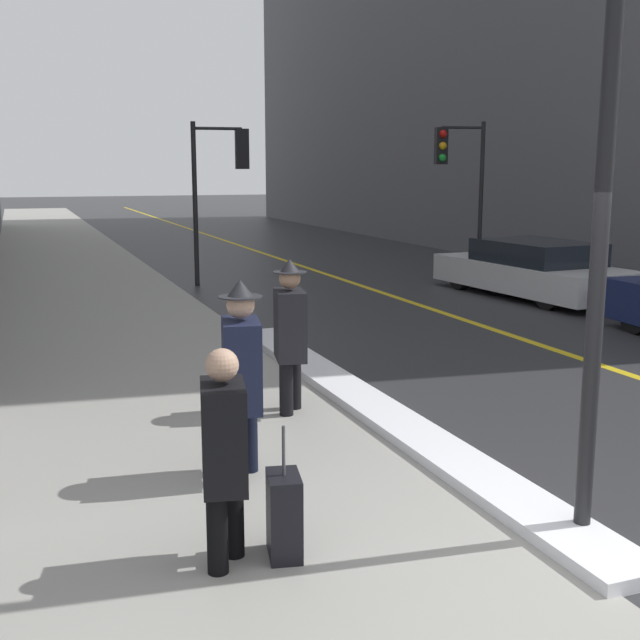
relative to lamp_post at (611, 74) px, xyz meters
The scene contains 12 objects.
ground_plane 3.32m from the lamp_post, 122.58° to the right, with size 160.00×160.00×0.00m, color #2D2D30.
sidewalk_slab 15.04m from the lamp_post, 99.10° to the left, with size 4.00×80.00×0.01m.
road_centre_stripe 15.31m from the lamp_post, 75.76° to the left, with size 0.16×80.00×0.00m.
snow_bank_curb 4.76m from the lamp_post, 92.54° to the left, with size 0.55×8.59×0.11m.
lamp_post is the anchor object (origin of this frame).
traffic_light_near 13.75m from the lamp_post, 86.59° to the left, with size 1.31×0.33×3.71m.
traffic_light_far 15.00m from the lamp_post, 63.41° to the left, with size 1.30×0.36×3.82m.
pedestrian_in_glasses 3.55m from the lamp_post, 168.91° to the left, with size 0.38×0.54×1.51m.
pedestrian_nearside 3.65m from the lamp_post, 135.28° to the left, with size 0.42×0.59×1.74m.
pedestrian_in_fedora 4.44m from the lamp_post, 105.54° to the left, with size 0.41×0.58×1.71m.
parked_car_white 11.93m from the lamp_post, 56.34° to the left, with size 2.18×4.88×1.18m.
rolling_suitcase 3.68m from the lamp_post, 167.45° to the left, with size 0.29×0.40×0.95m.
Camera 1 is at (-3.42, -3.94, 2.65)m, focal length 45.00 mm.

